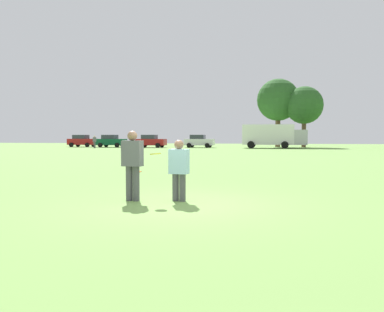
{
  "coord_description": "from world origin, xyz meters",
  "views": [
    {
      "loc": [
        1.95,
        -8.94,
        1.61
      ],
      "look_at": [
        -0.37,
        3.31,
        0.98
      ],
      "focal_mm": 36.7,
      "sensor_mm": 36.0,
      "label": 1
    }
  ],
  "objects": [
    {
      "name": "parked_car_near_left",
      "position": [
        -25.47,
        46.26,
        0.92
      ],
      "size": [
        4.25,
        2.32,
        1.82
      ],
      "color": "maroon",
      "rests_on": "ground"
    },
    {
      "name": "box_truck",
      "position": [
        2.81,
        45.26,
        1.75
      ],
      "size": [
        8.57,
        3.19,
        3.18
      ],
      "color": "white",
      "rests_on": "ground"
    },
    {
      "name": "parked_car_mid_right",
      "position": [
        -7.48,
        46.2,
        0.92
      ],
      "size": [
        4.25,
        2.32,
        1.82
      ],
      "color": "silver",
      "rests_on": "ground"
    },
    {
      "name": "tree_west_maple",
      "position": [
        7.32,
        50.35,
        6.09
      ],
      "size": [
        5.45,
        5.45,
        8.86
      ],
      "color": "brown",
      "rests_on": "ground"
    },
    {
      "name": "tree_west_oak",
      "position": [
        3.63,
        51.66,
        7.04
      ],
      "size": [
        6.3,
        6.3,
        10.23
      ],
      "color": "brown",
      "rests_on": "ground"
    },
    {
      "name": "ground_plane",
      "position": [
        0.0,
        0.0,
        0.0
      ],
      "size": [
        153.3,
        153.3,
        0.0
      ],
      "primitive_type": "plane",
      "color": "#6B9347"
    },
    {
      "name": "parked_car_mid_left",
      "position": [
        -20.38,
        45.21,
        0.92
      ],
      "size": [
        4.25,
        2.32,
        1.82
      ],
      "color": "#0C4C2D",
      "rests_on": "ground"
    },
    {
      "name": "player_defender",
      "position": [
        -0.17,
        0.52,
        0.85
      ],
      "size": [
        0.5,
        0.32,
        1.52
      ],
      "color": "#4C4C51",
      "rests_on": "ground"
    },
    {
      "name": "player_thrower",
      "position": [
        -1.32,
        0.35,
        0.98
      ],
      "size": [
        0.51,
        0.33,
        1.75
      ],
      "color": "#4C4C51",
      "rests_on": "ground"
    },
    {
      "name": "parked_car_center",
      "position": [
        -14.28,
        44.96,
        0.92
      ],
      "size": [
        4.25,
        2.32,
        1.82
      ],
      "color": "maroon",
      "rests_on": "ground"
    },
    {
      "name": "bystander_sideline_watcher",
      "position": [
        -21.43,
        41.86,
        0.96
      ],
      "size": [
        0.54,
        0.48,
        1.71
      ],
      "color": "#4C4C51",
      "rests_on": "ground"
    },
    {
      "name": "frisbee",
      "position": [
        -0.7,
        0.26,
        1.18
      ],
      "size": [
        0.27,
        0.27,
        0.06
      ],
      "color": "yellow"
    },
    {
      "name": "traffic_cone",
      "position": [
        -3.77,
        7.9,
        0.23
      ],
      "size": [
        0.32,
        0.32,
        0.48
      ],
      "color": "#D8590C",
      "rests_on": "ground"
    }
  ]
}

